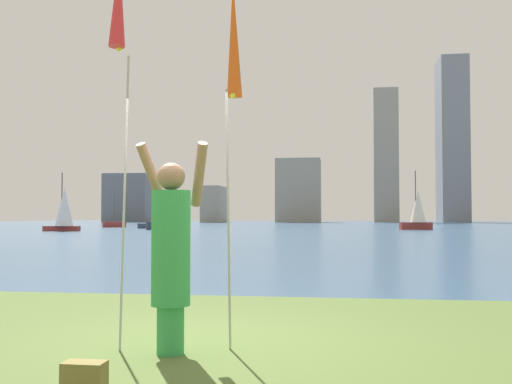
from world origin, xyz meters
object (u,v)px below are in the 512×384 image
at_px(sailboat_0, 114,224).
at_px(sailboat_7, 155,225).
at_px(kite_flag_right, 234,46).
at_px(bag, 84,381).
at_px(sailboat_5, 64,209).
at_px(kite_flag_left, 119,12).
at_px(person, 171,249).
at_px(sailboat_6, 418,210).
at_px(sailboat_1, 164,225).

distance_m(sailboat_0, sailboat_7, 7.02).
relative_size(kite_flag_right, sailboat_0, 1.02).
bearing_deg(bag, sailboat_5, 115.83).
distance_m(bag, sailboat_7, 53.08).
height_order(kite_flag_left, sailboat_7, sailboat_7).
bearing_deg(kite_flag_right, sailboat_0, 112.36).
height_order(person, sailboat_7, sailboat_7).
height_order(bag, sailboat_0, sailboat_0).
xyz_separation_m(sailboat_6, sailboat_7, (-23.95, 1.11, -1.36)).
bearing_deg(sailboat_1, person, -73.27).
relative_size(sailboat_0, sailboat_6, 0.72).
xyz_separation_m(person, kite_flag_left, (-0.53, -0.05, 2.30)).
bearing_deg(person, bag, -95.88).
bearing_deg(sailboat_5, sailboat_0, 95.21).
bearing_deg(sailboat_0, sailboat_6, -10.14).
xyz_separation_m(sailboat_0, sailboat_1, (7.74, -8.35, 0.11)).
relative_size(sailboat_0, sailboat_5, 0.79).
bearing_deg(sailboat_7, sailboat_6, -2.65).
distance_m(kite_flag_left, sailboat_1, 47.10).
xyz_separation_m(sailboat_1, sailboat_7, (-2.10, 4.17, -0.12)).
relative_size(person, sailboat_6, 0.40).
relative_size(kite_flag_right, sailboat_1, 0.75).
height_order(person, sailboat_6, sailboat_6).
height_order(person, kite_flag_left, kite_flag_left).
height_order(sailboat_5, sailboat_6, sailboat_6).
distance_m(kite_flag_left, sailboat_0, 57.49).
bearing_deg(kite_flag_left, sailboat_0, 111.21).
bearing_deg(kite_flag_left, bag, -77.47).
xyz_separation_m(bag, sailboat_1, (-13.35, 46.61, 0.28)).
bearing_deg(kite_flag_left, sailboat_1, 106.10).
xyz_separation_m(kite_flag_right, sailboat_6, (7.76, 47.76, -1.39)).
height_order(kite_flag_left, sailboat_5, sailboat_5).
height_order(kite_flag_left, sailboat_1, sailboat_1).
bearing_deg(sailboat_0, kite_flag_left, -68.79).
bearing_deg(sailboat_5, bag, -64.17).
height_order(kite_flag_right, sailboat_6, sailboat_6).
xyz_separation_m(person, sailboat_5, (-20.02, 39.43, 0.72)).
height_order(kite_flag_left, sailboat_0, kite_flag_left).
height_order(bag, sailboat_7, sailboat_7).
height_order(sailboat_1, sailboat_6, sailboat_6).
relative_size(sailboat_0, sailboat_1, 0.73).
relative_size(bag, sailboat_0, 0.08).
bearing_deg(person, sailboat_7, 109.69).
distance_m(sailboat_1, sailboat_5, 8.70).
bearing_deg(sailboat_7, person, -72.37).
bearing_deg(kite_flag_left, sailboat_5, 116.27).
bearing_deg(kite_flag_left, sailboat_6, 79.65).
distance_m(sailboat_1, sailboat_7, 4.67).
xyz_separation_m(sailboat_0, sailboat_5, (1.28, -14.04, 1.41)).
bearing_deg(sailboat_7, kite_flag_right, -71.67).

